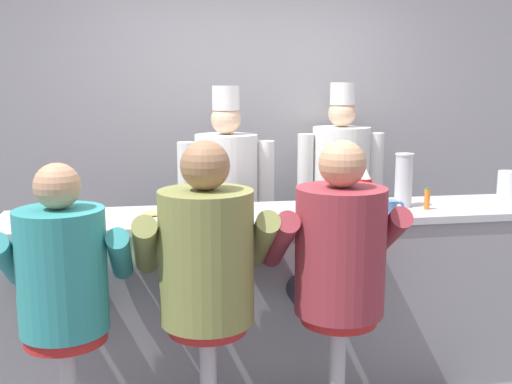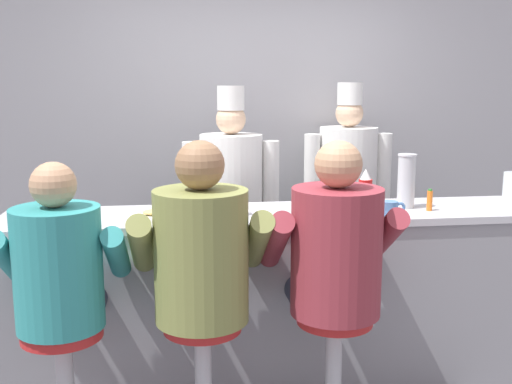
{
  "view_description": "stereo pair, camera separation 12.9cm",
  "coord_description": "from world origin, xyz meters",
  "px_view_note": "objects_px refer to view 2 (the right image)",
  "views": [
    {
      "loc": [
        -0.73,
        -2.93,
        1.72
      ],
      "look_at": [
        -0.17,
        0.26,
        1.13
      ],
      "focal_mm": 42.0,
      "sensor_mm": 36.0,
      "label": 1
    },
    {
      "loc": [
        -0.61,
        -2.95,
        1.72
      ],
      "look_at": [
        -0.17,
        0.26,
        1.13
      ],
      "focal_mm": 42.0,
      "sensor_mm": 36.0,
      "label": 2
    }
  ],
  "objects_px": {
    "diner_seated_olive": "(201,263)",
    "coffee_mug_white": "(316,201)",
    "napkin_dispenser_chrome": "(231,205)",
    "diner_seated_maroon": "(334,259)",
    "cook_in_whites_near": "(231,198)",
    "cereal_bowl": "(73,214)",
    "diner_seated_teal": "(60,278)",
    "cook_in_whites_far": "(347,186)",
    "cup_stack_steel": "(406,181)",
    "coffee_mug_blue": "(390,209)",
    "ketchup_bottle_red": "(365,195)",
    "breakfast_plate": "(153,216)",
    "hot_sauce_bottle_orange": "(430,200)"
  },
  "relations": [
    {
      "from": "cereal_bowl",
      "to": "cook_in_whites_far",
      "type": "distance_m",
      "value": 2.18
    },
    {
      "from": "diner_seated_teal",
      "to": "cook_in_whites_near",
      "type": "distance_m",
      "value": 1.65
    },
    {
      "from": "coffee_mug_blue",
      "to": "cook_in_whites_near",
      "type": "xyz_separation_m",
      "value": [
        -0.77,
        1.01,
        -0.11
      ]
    },
    {
      "from": "coffee_mug_blue",
      "to": "coffee_mug_white",
      "type": "height_order",
      "value": "coffee_mug_white"
    },
    {
      "from": "cup_stack_steel",
      "to": "diner_seated_maroon",
      "type": "relative_size",
      "value": 0.21
    },
    {
      "from": "diner_seated_teal",
      "to": "diner_seated_olive",
      "type": "distance_m",
      "value": 0.63
    },
    {
      "from": "coffee_mug_blue",
      "to": "diner_seated_maroon",
      "type": "distance_m",
      "value": 0.58
    },
    {
      "from": "coffee_mug_white",
      "to": "diner_seated_olive",
      "type": "distance_m",
      "value": 0.95
    },
    {
      "from": "diner_seated_olive",
      "to": "cook_in_whites_far",
      "type": "bearing_deg",
      "value": 54.69
    },
    {
      "from": "cereal_bowl",
      "to": "diner_seated_maroon",
      "type": "relative_size",
      "value": 0.12
    },
    {
      "from": "cereal_bowl",
      "to": "coffee_mug_white",
      "type": "height_order",
      "value": "coffee_mug_white"
    },
    {
      "from": "diner_seated_olive",
      "to": "coffee_mug_white",
      "type": "bearing_deg",
      "value": 42.52
    },
    {
      "from": "napkin_dispenser_chrome",
      "to": "diner_seated_maroon",
      "type": "relative_size",
      "value": 0.09
    },
    {
      "from": "breakfast_plate",
      "to": "cook_in_whites_far",
      "type": "height_order",
      "value": "cook_in_whites_far"
    },
    {
      "from": "ketchup_bottle_red",
      "to": "coffee_mug_blue",
      "type": "distance_m",
      "value": 0.18
    },
    {
      "from": "cereal_bowl",
      "to": "cup_stack_steel",
      "type": "distance_m",
      "value": 1.86
    },
    {
      "from": "coffee_mug_blue",
      "to": "diner_seated_teal",
      "type": "height_order",
      "value": "diner_seated_teal"
    },
    {
      "from": "coffee_mug_blue",
      "to": "cup_stack_steel",
      "type": "height_order",
      "value": "cup_stack_steel"
    },
    {
      "from": "ketchup_bottle_red",
      "to": "cup_stack_steel",
      "type": "xyz_separation_m",
      "value": [
        0.32,
        0.22,
        0.03
      ]
    },
    {
      "from": "breakfast_plate",
      "to": "cereal_bowl",
      "type": "bearing_deg",
      "value": 175.68
    },
    {
      "from": "coffee_mug_blue",
      "to": "napkin_dispenser_chrome",
      "type": "distance_m",
      "value": 0.87
    },
    {
      "from": "ketchup_bottle_red",
      "to": "cup_stack_steel",
      "type": "distance_m",
      "value": 0.39
    },
    {
      "from": "hot_sauce_bottle_orange",
      "to": "cook_in_whites_far",
      "type": "height_order",
      "value": "cook_in_whites_far"
    },
    {
      "from": "diner_seated_olive",
      "to": "coffee_mug_blue",
      "type": "bearing_deg",
      "value": 19.52
    },
    {
      "from": "coffee_mug_white",
      "to": "diner_seated_olive",
      "type": "relative_size",
      "value": 0.08
    },
    {
      "from": "coffee_mug_white",
      "to": "cook_in_whites_far",
      "type": "relative_size",
      "value": 0.07
    },
    {
      "from": "coffee_mug_white",
      "to": "napkin_dispenser_chrome",
      "type": "relative_size",
      "value": 0.97
    },
    {
      "from": "hot_sauce_bottle_orange",
      "to": "cereal_bowl",
      "type": "height_order",
      "value": "hot_sauce_bottle_orange"
    },
    {
      "from": "napkin_dispenser_chrome",
      "to": "cook_in_whites_far",
      "type": "relative_size",
      "value": 0.07
    },
    {
      "from": "cereal_bowl",
      "to": "diner_seated_maroon",
      "type": "height_order",
      "value": "diner_seated_maroon"
    },
    {
      "from": "ketchup_bottle_red",
      "to": "cook_in_whites_near",
      "type": "xyz_separation_m",
      "value": [
        -0.62,
        1.03,
        -0.2
      ]
    },
    {
      "from": "napkin_dispenser_chrome",
      "to": "cook_in_whites_near",
      "type": "height_order",
      "value": "cook_in_whites_near"
    },
    {
      "from": "diner_seated_teal",
      "to": "cook_in_whites_far",
      "type": "distance_m",
      "value": 2.48
    },
    {
      "from": "cook_in_whites_far",
      "to": "coffee_mug_white",
      "type": "bearing_deg",
      "value": -115.38
    },
    {
      "from": "coffee_mug_white",
      "to": "cup_stack_steel",
      "type": "relative_size",
      "value": 0.39
    },
    {
      "from": "ketchup_bottle_red",
      "to": "cook_in_whites_far",
      "type": "relative_size",
      "value": 0.15
    },
    {
      "from": "hot_sauce_bottle_orange",
      "to": "napkin_dispenser_chrome",
      "type": "distance_m",
      "value": 1.12
    },
    {
      "from": "cup_stack_steel",
      "to": "breakfast_plate",
      "type": "bearing_deg",
      "value": -176.66
    },
    {
      "from": "coffee_mug_blue",
      "to": "cook_in_whites_near",
      "type": "bearing_deg",
      "value": 127.47
    },
    {
      "from": "coffee_mug_white",
      "to": "diner_seated_olive",
      "type": "bearing_deg",
      "value": -137.48
    },
    {
      "from": "coffee_mug_blue",
      "to": "napkin_dispenser_chrome",
      "type": "height_order",
      "value": "napkin_dispenser_chrome"
    },
    {
      "from": "cook_in_whites_far",
      "to": "coffee_mug_blue",
      "type": "bearing_deg",
      "value": -96.28
    },
    {
      "from": "ketchup_bottle_red",
      "to": "cereal_bowl",
      "type": "distance_m",
      "value": 1.56
    },
    {
      "from": "cup_stack_steel",
      "to": "cook_in_whites_far",
      "type": "xyz_separation_m",
      "value": [
        -0.02,
        1.11,
        -0.22
      ]
    },
    {
      "from": "breakfast_plate",
      "to": "diner_seated_maroon",
      "type": "bearing_deg",
      "value": -29.27
    },
    {
      "from": "coffee_mug_blue",
      "to": "cup_stack_steel",
      "type": "bearing_deg",
      "value": 50.53
    },
    {
      "from": "cereal_bowl",
      "to": "cup_stack_steel",
      "type": "bearing_deg",
      "value": 1.61
    },
    {
      "from": "coffee_mug_white",
      "to": "cook_in_whites_near",
      "type": "bearing_deg",
      "value": 119.67
    },
    {
      "from": "cup_stack_steel",
      "to": "diner_seated_maroon",
      "type": "distance_m",
      "value": 0.85
    },
    {
      "from": "napkin_dispenser_chrome",
      "to": "cook_in_whites_far",
      "type": "bearing_deg",
      "value": 49.47
    }
  ]
}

